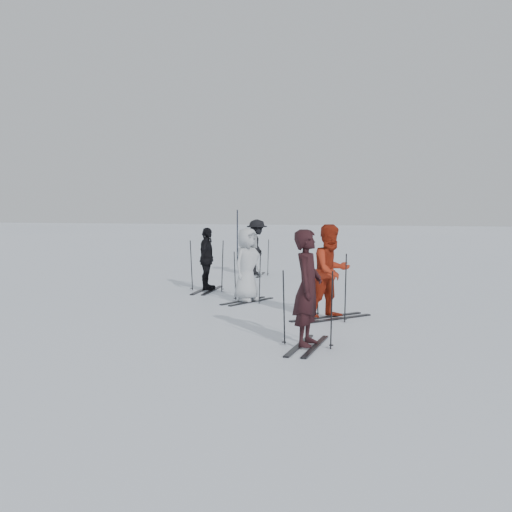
{
  "coord_description": "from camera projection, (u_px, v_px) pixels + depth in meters",
  "views": [
    {
      "loc": [
        3.99,
        -12.82,
        2.11
      ],
      "look_at": [
        0.0,
        1.0,
        1.0
      ],
      "focal_mm": 45.0,
      "sensor_mm": 36.0,
      "label": 1
    }
  ],
  "objects": [
    {
      "name": "ground",
      "position": [
        243.0,
        307.0,
        13.55
      ],
      "size": [
        120.0,
        120.0,
        0.0
      ],
      "primitive_type": "plane",
      "color": "silver",
      "rests_on": "ground"
    },
    {
      "name": "skier_uphill_left",
      "position": [
        207.0,
        260.0,
        16.04
      ],
      "size": [
        0.46,
        0.94,
        1.56
      ],
      "primitive_type": "imported",
      "rotation": [
        0.0,
        0.0,
        1.66
      ],
      "color": "black",
      "rests_on": "ground"
    },
    {
      "name": "skier_uphill_far",
      "position": [
        257.0,
        248.0,
        19.7
      ],
      "size": [
        0.77,
        1.17,
        1.69
      ],
      "primitive_type": "imported",
      "rotation": [
        0.0,
        0.0,
        1.7
      ],
      "color": "black",
      "rests_on": "ground"
    },
    {
      "name": "skis_uphill_left",
      "position": [
        207.0,
        265.0,
        16.05
      ],
      "size": [
        1.88,
        1.1,
        1.31
      ],
      "primitive_type": null,
      "rotation": [
        0.0,
        0.0,
        1.66
      ],
      "color": "black",
      "rests_on": "ground"
    },
    {
      "name": "skier_grey",
      "position": [
        247.0,
        266.0,
        14.18
      ],
      "size": [
        0.77,
        0.92,
        1.61
      ],
      "primitive_type": "imported",
      "rotation": [
        0.0,
        0.0,
        1.19
      ],
      "color": "#AFB5B9",
      "rests_on": "ground"
    },
    {
      "name": "skis_red",
      "position": [
        331.0,
        285.0,
        12.04
      ],
      "size": [
        1.97,
        1.85,
        1.3
      ],
      "primitive_type": null,
      "rotation": [
        0.0,
        0.0,
        0.88
      ],
      "color": "black",
      "rests_on": "ground"
    },
    {
      "name": "skis_grey",
      "position": [
        247.0,
        276.0,
        14.2
      ],
      "size": [
        1.77,
        1.35,
        1.15
      ],
      "primitive_type": null,
      "rotation": [
        0.0,
        0.0,
        1.19
      ],
      "color": "black",
      "rests_on": "ground"
    },
    {
      "name": "piste_marker",
      "position": [
        237.0,
        236.0,
        24.64
      ],
      "size": [
        0.06,
        0.06,
        1.99
      ],
      "primitive_type": "cylinder",
      "rotation": [
        0.0,
        0.0,
        -0.36
      ],
      "color": "black",
      "rests_on": "ground"
    },
    {
      "name": "skier_near_dark",
      "position": [
        308.0,
        289.0,
        9.6
      ],
      "size": [
        0.43,
        0.65,
        1.74
      ],
      "primitive_type": "imported",
      "rotation": [
        0.0,
        0.0,
        1.55
      ],
      "color": "black",
      "rests_on": "ground"
    },
    {
      "name": "skis_near_dark",
      "position": [
        308.0,
        308.0,
        9.62
      ],
      "size": [
        1.66,
        0.91,
        1.2
      ],
      "primitive_type": null,
      "rotation": [
        0.0,
        0.0,
        1.55
      ],
      "color": "black",
      "rests_on": "ground"
    },
    {
      "name": "skis_uphill_far",
      "position": [
        257.0,
        257.0,
        19.73
      ],
      "size": [
        1.67,
        1.03,
        1.15
      ],
      "primitive_type": null,
      "rotation": [
        0.0,
        0.0,
        1.7
      ],
      "color": "black",
      "rests_on": "ground"
    },
    {
      "name": "skier_red",
      "position": [
        331.0,
        273.0,
        12.02
      ],
      "size": [
        1.05,
        1.08,
        1.75
      ],
      "primitive_type": "imported",
      "rotation": [
        0.0,
        0.0,
        0.88
      ],
      "color": "maroon",
      "rests_on": "ground"
    }
  ]
}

